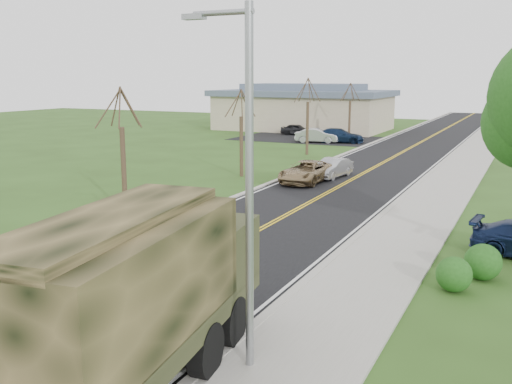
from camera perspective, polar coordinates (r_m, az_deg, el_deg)
The scene contains 17 objects.
ground at distance 16.56m, azimuth -15.79°, elevation -12.15°, with size 160.00×160.00×0.00m, color #2A4517.
road at distance 52.58m, azimuth 14.65°, elevation 3.99°, with size 8.00×120.00×0.01m, color black.
curb_right at distance 51.91m, azimuth 19.14°, elevation 3.69°, with size 0.30×120.00×0.12m, color #9E998E.
sidewalk_right at distance 51.73m, azimuth 21.06°, elevation 3.53°, with size 3.20×120.00×0.10m, color #9E998E.
curb_left at distance 53.55m, azimuth 10.29°, elevation 4.35°, with size 0.30×120.00×0.10m, color #9E998E.
street_light at distance 12.14m, azimuth -1.09°, elevation 1.59°, with size 1.65×0.22×8.00m.
bare_tree_a at distance 27.64m, azimuth -13.13°, elevation 3.08°, with size 1.93×2.26×6.08m.
bare_tree_b at distance 37.63m, azimuth -1.48°, elevation 5.31°, with size 1.83×2.14×5.73m.
bare_tree_c at distance 48.51m, azimuth 5.16°, elevation 7.00°, with size 2.04×2.39×6.42m.
bare_tree_d at distance 59.85m, azimuth 9.34°, elevation 7.52°, with size 1.88×2.20×5.91m.
commercial_building at distance 72.20m, azimuth 4.80°, elevation 8.39°, with size 25.50×21.50×5.65m.
military_truck at distance 12.12m, azimuth -12.19°, elevation -9.24°, with size 3.81×8.27×3.98m.
suv_champagne at distance 35.76m, azimuth 5.07°, elevation 2.03°, with size 2.24×4.85×1.35m, color #927952.
sedan_silver at distance 37.68m, azimuth 7.62°, elevation 2.39°, with size 1.34×3.84×1.27m, color #A1A1A5.
lot_car_dark at distance 65.07m, azimuth 4.12°, elevation 6.25°, with size 1.48×3.68×1.26m, color black.
lot_car_silver at distance 57.64m, azimuth 6.09°, elevation 5.63°, with size 1.50×4.32×1.42m, color #ABABB0.
lot_car_navy at distance 57.93m, azimuth 8.31°, elevation 5.60°, with size 2.00×4.92×1.43m, color #0F1E38.
Camera 1 is at (10.39, -11.13, 6.51)m, focal length 40.00 mm.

